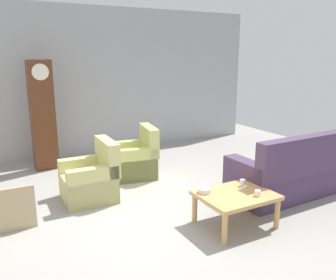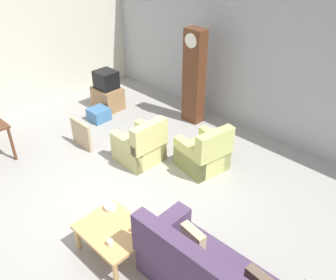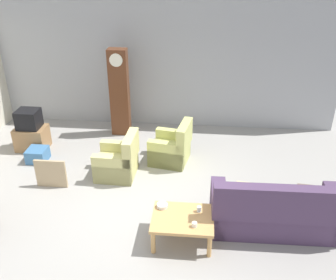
{
  "view_description": "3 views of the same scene",
  "coord_description": "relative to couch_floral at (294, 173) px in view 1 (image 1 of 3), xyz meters",
  "views": [
    {
      "loc": [
        -2.14,
        -4.08,
        2.22
      ],
      "look_at": [
        0.46,
        0.64,
        0.89
      ],
      "focal_mm": 37.79,
      "sensor_mm": 36.0,
      "label": 1
    },
    {
      "loc": [
        3.7,
        -2.75,
        4.14
      ],
      "look_at": [
        -0.03,
        1.07,
        0.73
      ],
      "focal_mm": 38.92,
      "sensor_mm": 36.0,
      "label": 2
    },
    {
      "loc": [
        0.91,
        -5.32,
        4.21
      ],
      "look_at": [
        0.32,
        0.8,
        0.96
      ],
      "focal_mm": 40.14,
      "sensor_mm": 36.0,
      "label": 3
    }
  ],
  "objects": [
    {
      "name": "framed_picture_leaning",
      "position": [
        -4.09,
        0.86,
        -0.06
      ],
      "size": [
        0.6,
        0.05,
        0.58
      ],
      "primitive_type": "cube",
      "color": "tan",
      "rests_on": "ground_plane"
    },
    {
      "name": "cup_white_porcelain",
      "position": [
        -1.3,
        -0.57,
        0.13
      ],
      "size": [
        0.08,
        0.08,
        0.08
      ],
      "primitive_type": "cylinder",
      "color": "white",
      "rests_on": "coffee_table_wood"
    },
    {
      "name": "garage_door_wall",
      "position": [
        -2.19,
        3.97,
        1.25
      ],
      "size": [
        8.4,
        0.16,
        3.2
      ],
      "primitive_type": "cube",
      "color": "#9EA0A5",
      "rests_on": "ground_plane"
    },
    {
      "name": "grandfather_clock",
      "position": [
        -3.22,
        3.28,
        0.7
      ],
      "size": [
        0.44,
        0.3,
        2.1
      ],
      "color": "#562D19",
      "rests_on": "ground_plane"
    },
    {
      "name": "ground_plane",
      "position": [
        -2.19,
        0.37,
        -0.35
      ],
      "size": [
        10.4,
        10.4,
        0.0
      ],
      "primitive_type": "plane",
      "color": "#999691"
    },
    {
      "name": "coffee_table_wood",
      "position": [
        -1.49,
        -0.38,
        0.03
      ],
      "size": [
        0.96,
        0.76,
        0.45
      ],
      "color": "tan",
      "rests_on": "ground_plane"
    },
    {
      "name": "bowl_white_stacked",
      "position": [
        -1.83,
        -0.16,
        0.12
      ],
      "size": [
        0.17,
        0.17,
        0.06
      ],
      "primitive_type": "cylinder",
      "color": "white",
      "rests_on": "coffee_table_wood"
    },
    {
      "name": "couch_floral",
      "position": [
        0.0,
        0.0,
        0.0
      ],
      "size": [
        2.12,
        0.92,
        1.04
      ],
      "color": "#4C3856",
      "rests_on": "ground_plane"
    },
    {
      "name": "armchair_olive_far",
      "position": [
        -1.87,
        2.03,
        -0.05
      ],
      "size": [
        0.91,
        0.89,
        0.92
      ],
      "color": "#C4C770",
      "rests_on": "ground_plane"
    },
    {
      "name": "cup_blue_rimmed",
      "position": [
        -1.24,
        -0.21,
        0.14
      ],
      "size": [
        0.07,
        0.07,
        0.09
      ],
      "primitive_type": "cylinder",
      "color": "silver",
      "rests_on": "coffee_table_wood"
    },
    {
      "name": "armchair_olive_near",
      "position": [
        -2.89,
        1.38,
        -0.05
      ],
      "size": [
        0.82,
        0.79,
        0.92
      ],
      "color": "#CCC67A",
      "rests_on": "ground_plane"
    }
  ]
}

